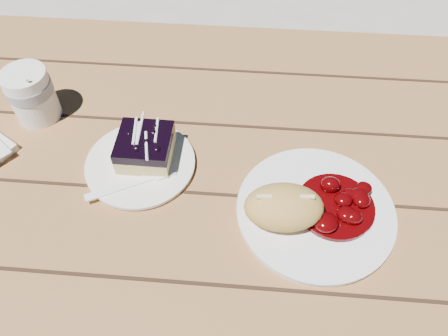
# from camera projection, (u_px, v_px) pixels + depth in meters

# --- Properties ---
(ground) EXTENTS (60.00, 60.00, 0.00)m
(ground) POSITION_uv_depth(u_px,v_px,m) (210.00, 305.00, 1.38)
(ground) COLOR #A9A599
(ground) RESTS_ON ground
(picnic_table) EXTENTS (2.00, 1.55, 0.75)m
(picnic_table) POSITION_uv_depth(u_px,v_px,m) (203.00, 205.00, 0.92)
(picnic_table) COLOR brown
(picnic_table) RESTS_ON ground
(main_plate) EXTENTS (0.25, 0.25, 0.02)m
(main_plate) POSITION_uv_depth(u_px,v_px,m) (315.00, 212.00, 0.71)
(main_plate) COLOR white
(main_plate) RESTS_ON picnic_table
(goulash_stew) EXTENTS (0.12, 0.12, 0.04)m
(goulash_stew) POSITION_uv_depth(u_px,v_px,m) (337.00, 201.00, 0.69)
(goulash_stew) COLOR #4A0204
(goulash_stew) RESTS_ON main_plate
(bread_roll) EXTENTS (0.13, 0.09, 0.06)m
(bread_roll) POSITION_uv_depth(u_px,v_px,m) (284.00, 207.00, 0.67)
(bread_roll) COLOR tan
(bread_roll) RESTS_ON main_plate
(dessert_plate) EXTENTS (0.19, 0.19, 0.01)m
(dessert_plate) POSITION_uv_depth(u_px,v_px,m) (141.00, 164.00, 0.77)
(dessert_plate) COLOR white
(dessert_plate) RESTS_ON picnic_table
(blueberry_cake) EXTENTS (0.09, 0.09, 0.05)m
(blueberry_cake) POSITION_uv_depth(u_px,v_px,m) (145.00, 147.00, 0.76)
(blueberry_cake) COLOR #D0C171
(blueberry_cake) RESTS_ON dessert_plate
(fork_dessert) EXTENTS (0.15, 0.10, 0.00)m
(fork_dessert) POSITION_uv_depth(u_px,v_px,m) (122.00, 186.00, 0.73)
(fork_dessert) COLOR white
(fork_dessert) RESTS_ON dessert_plate
(coffee_cup) EXTENTS (0.08, 0.08, 0.10)m
(coffee_cup) POSITION_uv_depth(u_px,v_px,m) (32.00, 95.00, 0.81)
(coffee_cup) COLOR white
(coffee_cup) RESTS_ON picnic_table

